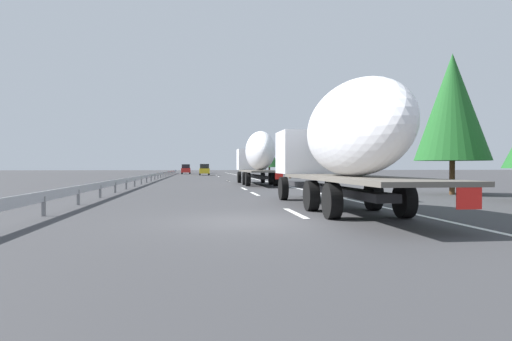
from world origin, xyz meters
TOP-DOWN VIEW (x-y plane):
  - ground_plane at (40.00, 0.00)m, footprint 260.00×260.00m
  - lane_stripe_0 at (2.00, -1.80)m, footprint 3.20×0.20m
  - lane_stripe_1 at (12.44, -1.80)m, footprint 3.20×0.20m
  - lane_stripe_2 at (18.36, -1.80)m, footprint 3.20×0.20m
  - lane_stripe_3 at (34.91, -1.80)m, footprint 3.20×0.20m
  - lane_stripe_4 at (34.24, -1.80)m, footprint 3.20×0.20m
  - lane_stripe_5 at (55.61, -1.80)m, footprint 3.20×0.20m
  - lane_stripe_6 at (64.33, -1.80)m, footprint 3.20×0.20m
  - edge_line_right at (45.00, -5.50)m, footprint 110.00×0.20m
  - truck_lead at (24.70, -3.60)m, footprint 13.34×2.55m
  - truck_trailing at (2.79, -3.60)m, footprint 14.01×2.55m
  - car_red_compact at (78.50, 3.56)m, footprint 4.56×1.78m
  - car_blue_sedan at (87.45, -0.10)m, footprint 4.54×1.75m
  - car_yellow_coupe at (65.56, 0.15)m, footprint 4.06×1.73m
  - road_sign at (49.45, -6.70)m, footprint 0.10×0.90m
  - tree_0 at (10.51, -12.26)m, footprint 3.95×3.95m
  - tree_1 at (72.32, -12.12)m, footprint 3.65×3.65m
  - tree_2 at (30.65, -12.96)m, footprint 3.05×3.05m
  - tree_3 at (44.24, -10.30)m, footprint 2.53×2.53m
  - guardrail_median at (43.00, 6.00)m, footprint 94.00×0.10m

SIDE VIEW (x-z plane):
  - ground_plane at x=40.00m, z-range 0.00..0.00m
  - lane_stripe_0 at x=2.00m, z-range 0.00..0.01m
  - lane_stripe_1 at x=12.44m, z-range 0.00..0.01m
  - lane_stripe_2 at x=18.36m, z-range 0.00..0.01m
  - lane_stripe_3 at x=34.91m, z-range 0.00..0.01m
  - lane_stripe_4 at x=34.24m, z-range 0.00..0.01m
  - lane_stripe_5 at x=55.61m, z-range 0.00..0.01m
  - lane_stripe_6 at x=64.33m, z-range 0.00..0.01m
  - edge_line_right at x=45.00m, z-range 0.00..0.01m
  - guardrail_median at x=43.00m, z-range 0.20..0.96m
  - car_blue_sedan at x=87.45m, z-range 0.01..1.87m
  - car_yellow_coupe at x=65.56m, z-range 0.00..1.91m
  - car_red_compact at x=78.50m, z-range 0.00..1.91m
  - road_sign at x=49.45m, z-range 0.63..3.92m
  - truck_lead at x=24.70m, z-range 0.29..4.59m
  - truck_trailing at x=2.79m, z-range 0.32..4.57m
  - tree_1 at x=72.32m, z-range 0.68..5.96m
  - tree_3 at x=44.24m, z-range 0.77..6.97m
  - tree_2 at x=30.65m, z-range 0.81..8.39m
  - tree_0 at x=10.51m, z-range 0.91..8.50m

